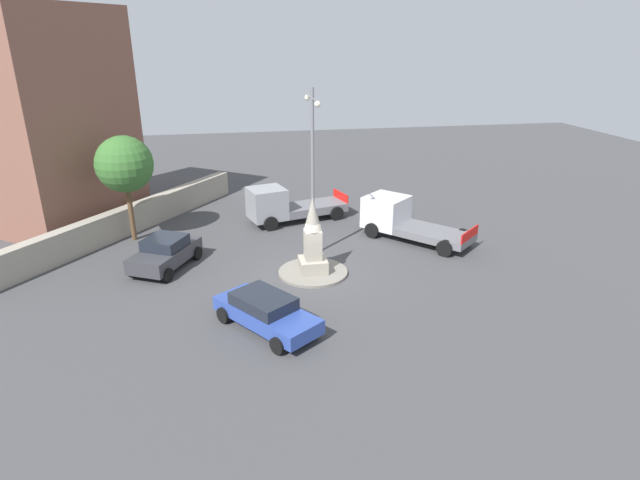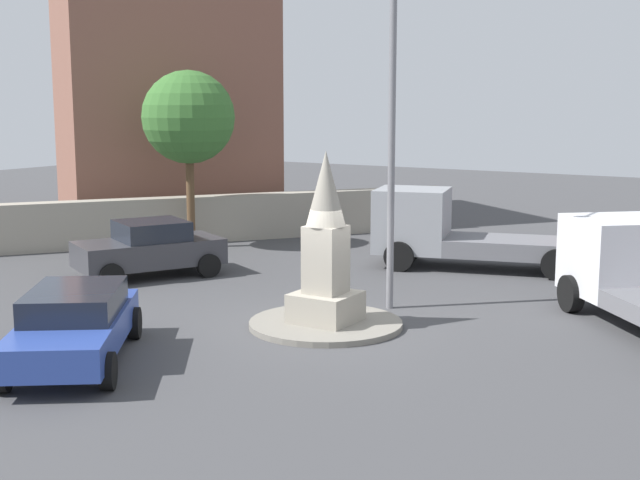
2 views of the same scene
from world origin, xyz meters
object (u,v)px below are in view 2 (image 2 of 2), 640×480
(car_dark_grey_near_island, at_px, (150,248))
(tree_near_wall, at_px, (189,118))
(monument, at_px, (326,249))
(car_blue_approaching, at_px, (75,324))
(truck_grey_parked_left, at_px, (450,231))
(corner_building, at_px, (160,67))
(streetlamp, at_px, (392,92))

(car_dark_grey_near_island, height_order, tree_near_wall, tree_near_wall)
(tree_near_wall, bearing_deg, monument, 55.26)
(car_blue_approaching, relative_size, truck_grey_parked_left, 0.74)
(car_blue_approaching, relative_size, tree_near_wall, 0.81)
(corner_building, xyz_separation_m, tree_near_wall, (4.16, 4.92, -1.82))
(monument, relative_size, corner_building, 0.30)
(streetlamp, distance_m, truck_grey_parked_left, 6.56)
(car_blue_approaching, bearing_deg, truck_grey_parked_left, 169.66)
(truck_grey_parked_left, bearing_deg, car_dark_grey_near_island, -49.39)
(car_dark_grey_near_island, relative_size, corner_building, 0.35)
(truck_grey_parked_left, bearing_deg, streetlamp, 8.57)
(streetlamp, bearing_deg, tree_near_wall, -113.13)
(car_dark_grey_near_island, bearing_deg, car_blue_approaching, 32.87)
(car_dark_grey_near_island, height_order, truck_grey_parked_left, truck_grey_parked_left)
(streetlamp, height_order, truck_grey_parked_left, streetlamp)
(streetlamp, distance_m, car_dark_grey_near_island, 8.27)
(monument, height_order, truck_grey_parked_left, monument)
(streetlamp, bearing_deg, car_dark_grey_near_island, -88.31)
(truck_grey_parked_left, height_order, tree_near_wall, tree_near_wall)
(car_blue_approaching, xyz_separation_m, tree_near_wall, (-10.63, -6.24, 3.44))
(streetlamp, xyz_separation_m, car_blue_approaching, (6.70, -2.97, -4.18))
(monument, bearing_deg, corner_building, -126.78)
(car_blue_approaching, distance_m, truck_grey_parked_left, 12.15)
(truck_grey_parked_left, distance_m, corner_building, 14.51)
(car_blue_approaching, distance_m, tree_near_wall, 12.80)
(car_blue_approaching, xyz_separation_m, corner_building, (-14.79, -11.16, 5.26))
(tree_near_wall, bearing_deg, corner_building, -130.19)
(monument, xyz_separation_m, corner_building, (-10.28, -13.75, 4.32))
(monument, distance_m, car_dark_grey_near_island, 7.11)
(truck_grey_parked_left, xyz_separation_m, tree_near_wall, (1.31, -8.42, 3.12))
(car_blue_approaching, relative_size, corner_building, 0.38)
(car_dark_grey_near_island, distance_m, truck_grey_parked_left, 8.40)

